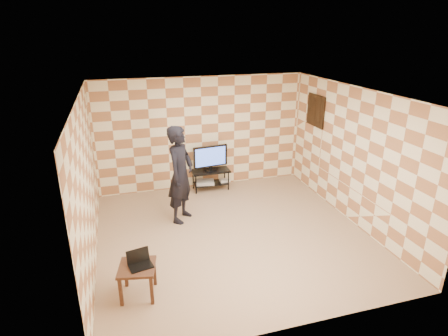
% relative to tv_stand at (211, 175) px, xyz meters
% --- Properties ---
extents(floor, '(5.00, 5.00, 0.00)m').
position_rel_tv_stand_xyz_m(floor, '(-0.13, -2.19, -0.36)').
color(floor, '#A18469').
rests_on(floor, ground).
extents(wall_back, '(5.00, 0.02, 2.70)m').
position_rel_tv_stand_xyz_m(wall_back, '(-0.13, 0.31, 0.99)').
color(wall_back, '#F1E6BB').
rests_on(wall_back, ground).
extents(wall_front, '(5.00, 0.02, 2.70)m').
position_rel_tv_stand_xyz_m(wall_front, '(-0.13, -4.69, 0.99)').
color(wall_front, '#F1E6BB').
rests_on(wall_front, ground).
extents(wall_left, '(0.02, 5.00, 2.70)m').
position_rel_tv_stand_xyz_m(wall_left, '(-2.63, -2.19, 0.99)').
color(wall_left, '#F1E6BB').
rests_on(wall_left, ground).
extents(wall_right, '(0.02, 5.00, 2.70)m').
position_rel_tv_stand_xyz_m(wall_right, '(2.37, -2.19, 0.99)').
color(wall_right, '#F1E6BB').
rests_on(wall_right, ground).
extents(ceiling, '(5.00, 5.00, 0.02)m').
position_rel_tv_stand_xyz_m(ceiling, '(-0.13, -2.19, 2.34)').
color(ceiling, white).
rests_on(ceiling, wall_back).
extents(wall_art, '(0.04, 0.72, 0.72)m').
position_rel_tv_stand_xyz_m(wall_art, '(2.34, -0.64, 1.59)').
color(wall_art, black).
rests_on(wall_art, wall_right).
extents(tv_stand, '(0.92, 0.41, 0.50)m').
position_rel_tv_stand_xyz_m(tv_stand, '(0.00, 0.00, 0.00)').
color(tv_stand, black).
rests_on(tv_stand, floor).
extents(tv, '(0.85, 0.19, 0.61)m').
position_rel_tv_stand_xyz_m(tv, '(-0.00, -0.00, 0.48)').
color(tv, black).
rests_on(tv, tv_stand).
extents(dvd_player, '(0.50, 0.39, 0.07)m').
position_rel_tv_stand_xyz_m(dvd_player, '(-0.15, -0.01, -0.15)').
color(dvd_player, '#B1B2B4').
rests_on(dvd_player, tv_stand).
extents(game_console, '(0.25, 0.19, 0.06)m').
position_rel_tv_stand_xyz_m(game_console, '(0.35, -0.01, -0.16)').
color(game_console, silver).
rests_on(game_console, tv_stand).
extents(side_table, '(0.61, 0.61, 0.50)m').
position_rel_tv_stand_xyz_m(side_table, '(-1.99, -3.45, 0.05)').
color(side_table, '#372215').
rests_on(side_table, floor).
extents(laptop, '(0.38, 0.33, 0.22)m').
position_rel_tv_stand_xyz_m(laptop, '(-1.94, -3.44, 0.19)').
color(laptop, black).
rests_on(laptop, side_table).
extents(person, '(0.81, 0.87, 1.99)m').
position_rel_tv_stand_xyz_m(person, '(-0.95, -1.30, 0.63)').
color(person, black).
rests_on(person, floor).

